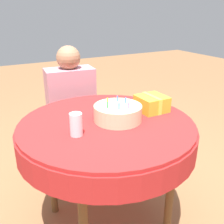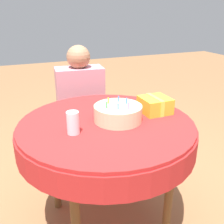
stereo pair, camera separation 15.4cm
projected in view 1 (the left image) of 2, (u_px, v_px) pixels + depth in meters
The scene contains 7 objects.
ground_plane at pixel (107, 222), 1.83m from camera, with size 12.00×12.00×0.00m, color #8C603D.
dining_table at pixel (107, 136), 1.58m from camera, with size 1.06×1.06×0.77m.
chair at pixel (71, 119), 2.39m from camera, with size 0.40×0.40×0.84m.
person at pixel (71, 99), 2.24m from camera, with size 0.42×0.34×1.12m.
birthday_cake at pixel (118, 113), 1.55m from camera, with size 0.29×0.29×0.13m.
drinking_glass at pixel (76, 124), 1.36m from camera, with size 0.07×0.07×0.12m.
gift_box at pixel (152, 103), 1.70m from camera, with size 0.18×0.18×0.10m.
Camera 1 is at (-0.65, -1.26, 1.40)m, focal length 42.00 mm.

